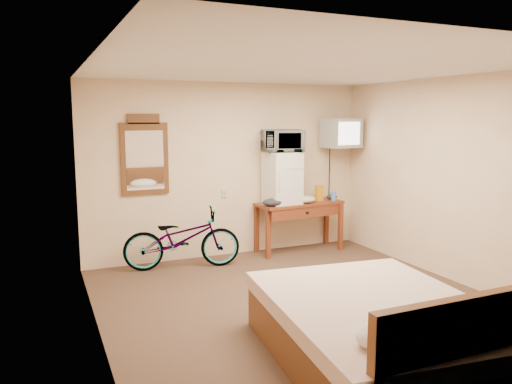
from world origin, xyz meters
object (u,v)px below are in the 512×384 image
Objects in this scene: desk at (300,210)px; blue_cup at (333,196)px; crt_television at (341,133)px; bed at (382,331)px; wall_mirror at (145,156)px; mini_fridge at (282,178)px; bicycle at (182,239)px; microwave at (282,141)px.

desk is 10.31× the size of blue_cup.
bed is at bearing -117.91° from crt_television.
wall_mirror is (-2.94, 0.25, -0.28)m from crt_television.
crt_television reaches higher than blue_cup.
wall_mirror is at bearing 107.51° from bed.
desk is 1.26× the size of wall_mirror.
mini_fridge reaches higher than bed.
bicycle reaches higher than desk.
wall_mirror is at bearing 173.07° from mini_fridge.
mini_fridge is (-0.29, 0.03, 0.50)m from desk.
wall_mirror reaches higher than mini_fridge.
crt_television is 2.97m from wall_mirror.
bicycle is at bearing -45.20° from wall_mirror.
mini_fridge is 0.54m from microwave.
bed is at bearing -116.32° from blue_cup.
crt_television is 2.90m from bicycle.
blue_cup is at bearing -3.16° from desk.
microwave is 4.36× the size of blue_cup.
bed is at bearing -156.21° from bicycle.
wall_mirror is (-1.95, 0.24, 0.37)m from mini_fridge.
crt_television reaches higher than desk.
blue_cup is at bearing -4.39° from mini_fridge.
crt_television is (0.99, -0.01, 0.10)m from microwave.
bed is (-0.80, -3.40, -0.84)m from mini_fridge.
desk is at bearing 5.33° from microwave.
blue_cup is (0.56, -0.03, 0.19)m from desk.
microwave is at bearing 76.73° from bed.
mini_fridge is at bearing 179.17° from crt_television.
desk is 0.59m from blue_cup.
crt_television is 0.40× the size of bicycle.
wall_mirror reaches higher than bicycle.
bicycle is 3.34m from bed.
microwave reaches higher than blue_cup.
wall_mirror is 0.47× the size of bed.
mini_fridge is 1.22× the size of crt_television.
microwave is 0.92× the size of crt_television.
microwave is 0.25× the size of bed.
crt_television is at bearing -76.34° from bicycle.
microwave is (0.00, 0.00, 0.54)m from mini_fridge.
blue_cup is at bearing 63.68° from bed.
microwave is 1.97m from wall_mirror.
microwave is at bearing 173.24° from desk.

